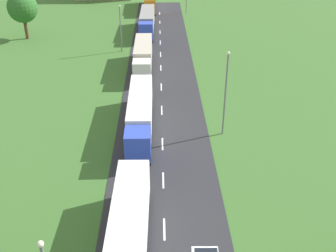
{
  "coord_description": "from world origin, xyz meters",
  "views": [
    {
      "loc": [
        -0.26,
        -7.55,
        22.18
      ],
      "look_at": [
        0.62,
        30.36,
        1.03
      ],
      "focal_mm": 43.51,
      "sensor_mm": 36.0,
      "label": 1
    }
  ],
  "objects_px": {
    "lamppost_second": "(226,90)",
    "truck_second": "(140,113)",
    "truck_third": "(143,56)",
    "lamppost_third": "(120,26)",
    "tree_oak": "(22,8)",
    "truck_fourth": "(147,21)",
    "truck_lead": "(128,234)"
  },
  "relations": [
    {
      "from": "lamppost_second",
      "to": "tree_oak",
      "type": "distance_m",
      "value": 46.7
    },
    {
      "from": "truck_third",
      "to": "lamppost_third",
      "type": "bearing_deg",
      "value": 114.71
    },
    {
      "from": "lamppost_third",
      "to": "tree_oak",
      "type": "relative_size",
      "value": 0.93
    },
    {
      "from": "truck_second",
      "to": "truck_fourth",
      "type": "bearing_deg",
      "value": 90.07
    },
    {
      "from": "lamppost_second",
      "to": "lamppost_third",
      "type": "bearing_deg",
      "value": 115.13
    },
    {
      "from": "truck_lead",
      "to": "tree_oak",
      "type": "xyz_separation_m",
      "value": [
        -21.68,
        52.41,
        3.38
      ]
    },
    {
      "from": "truck_fourth",
      "to": "lamppost_second",
      "type": "relative_size",
      "value": 1.54
    },
    {
      "from": "truck_third",
      "to": "lamppost_second",
      "type": "distance_m",
      "value": 21.55
    },
    {
      "from": "lamppost_second",
      "to": "tree_oak",
      "type": "relative_size",
      "value": 1.13
    },
    {
      "from": "truck_fourth",
      "to": "tree_oak",
      "type": "distance_m",
      "value": 22.27
    },
    {
      "from": "truck_third",
      "to": "lamppost_third",
      "type": "height_order",
      "value": "lamppost_third"
    },
    {
      "from": "truck_third",
      "to": "truck_fourth",
      "type": "bearing_deg",
      "value": 89.47
    },
    {
      "from": "truck_third",
      "to": "tree_oak",
      "type": "height_order",
      "value": "tree_oak"
    },
    {
      "from": "lamppost_third",
      "to": "truck_fourth",
      "type": "bearing_deg",
      "value": 69.79
    },
    {
      "from": "truck_second",
      "to": "truck_third",
      "type": "relative_size",
      "value": 1.16
    },
    {
      "from": "truck_third",
      "to": "lamppost_second",
      "type": "relative_size",
      "value": 1.39
    },
    {
      "from": "truck_lead",
      "to": "truck_fourth",
      "type": "distance_m",
      "value": 55.78
    },
    {
      "from": "lamppost_second",
      "to": "lamppost_third",
      "type": "distance_m",
      "value": 30.54
    },
    {
      "from": "truck_fourth",
      "to": "truck_lead",
      "type": "bearing_deg",
      "value": -90.08
    },
    {
      "from": "truck_second",
      "to": "lamppost_second",
      "type": "xyz_separation_m",
      "value": [
        8.9,
        -1.12,
        3.03
      ]
    },
    {
      "from": "truck_second",
      "to": "truck_fourth",
      "type": "relative_size",
      "value": 1.04
    },
    {
      "from": "lamppost_second",
      "to": "truck_second",
      "type": "bearing_deg",
      "value": 172.81
    },
    {
      "from": "truck_second",
      "to": "lamppost_third",
      "type": "bearing_deg",
      "value": 98.71
    },
    {
      "from": "lamppost_third",
      "to": "lamppost_second",
      "type": "bearing_deg",
      "value": -64.87
    },
    {
      "from": "truck_lead",
      "to": "truck_second",
      "type": "relative_size",
      "value": 0.94
    },
    {
      "from": "lamppost_second",
      "to": "tree_oak",
      "type": "xyz_separation_m",
      "value": [
        -30.71,
        35.19,
        0.43
      ]
    },
    {
      "from": "truck_second",
      "to": "lamppost_third",
      "type": "xyz_separation_m",
      "value": [
        -4.06,
        26.52,
        2.21
      ]
    },
    {
      "from": "truck_fourth",
      "to": "lamppost_third",
      "type": "relative_size",
      "value": 1.87
    },
    {
      "from": "lamppost_second",
      "to": "lamppost_third",
      "type": "relative_size",
      "value": 1.21
    },
    {
      "from": "truck_third",
      "to": "lamppost_second",
      "type": "height_order",
      "value": "lamppost_second"
    },
    {
      "from": "truck_second",
      "to": "lamppost_second",
      "type": "relative_size",
      "value": 1.6
    },
    {
      "from": "lamppost_second",
      "to": "truck_fourth",
      "type": "bearing_deg",
      "value": 103.06
    }
  ]
}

